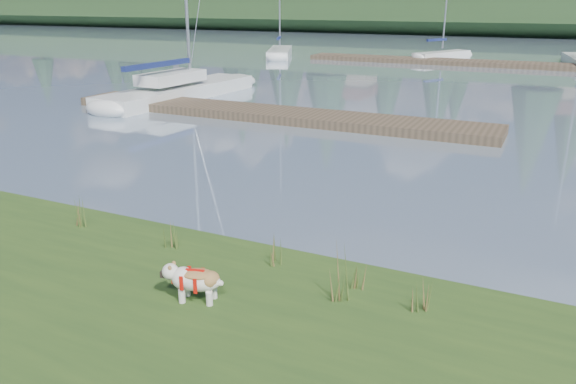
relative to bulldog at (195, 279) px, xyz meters
The scene contains 15 objects.
ground 33.47m from the bulldog, 92.38° to the left, with size 200.00×200.00×0.00m, color #7E92A7.
ridge 76.47m from the bulldog, 91.04° to the left, with size 200.00×20.00×5.00m, color #1D3419.
bulldog is the anchor object (origin of this frame).
sailboat_main 18.62m from the bulldog, 125.20° to the left, with size 2.45×9.74×13.79m.
dock_near 13.56m from the bulldog, 113.42° to the left, with size 16.00×2.00×0.30m, color #4C3D2C.
dock_far 33.45m from the bulldog, 88.95° to the left, with size 26.00×2.20×0.30m, color #4C3D2C.
sailboat_bg_0 37.43m from the bulldog, 114.62° to the left, with size 4.30×7.57×11.05m.
sailboat_bg_2 36.72m from the bulldog, 95.71° to the left, with size 3.63×5.60×8.86m.
weed_0 1.75m from the bulldog, 137.01° to the left, with size 0.17×0.14×0.51m.
weed_1 1.44m from the bulldog, 70.83° to the left, with size 0.17×0.14×0.46m.
weed_2 1.81m from the bulldog, 24.30° to the left, with size 0.17×0.14×0.79m.
weed_3 3.42m from the bulldog, 158.91° to the left, with size 0.17×0.14×0.56m.
weed_4 2.12m from the bulldog, 32.59° to the left, with size 0.17×0.14×0.41m.
weed_5 2.84m from the bulldog, 20.27° to the left, with size 0.17×0.14×0.62m.
mud_lip 2.38m from the bulldog, 127.06° to the left, with size 60.00×0.50×0.14m, color #33281C.
Camera 1 is at (5.20, -8.69, 4.01)m, focal length 35.00 mm.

